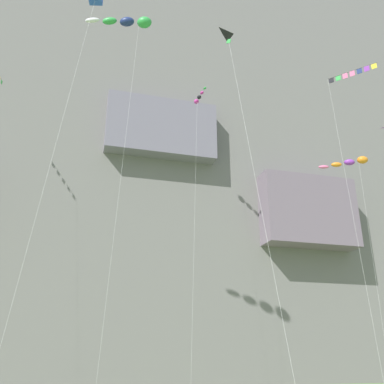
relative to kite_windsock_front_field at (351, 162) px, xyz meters
The scene contains 6 objects.
cliff_face 37.00m from the kite_windsock_front_field, 118.40° to the left, with size 180.00×34.89×68.63m.
kite_windsock_front_field is the anchor object (origin of this frame).
kite_windsock_low_left 24.84m from the kite_windsock_front_field, behind, with size 5.97×2.94×31.26m.
kite_banner_mid_left 7.66m from the kite_windsock_front_field, 116.22° to the right, with size 4.44×3.79×27.38m.
kite_windsock_low_right 17.89m from the kite_windsock_front_field, 151.93° to the left, with size 2.52×5.24×30.86m.
kite_delta_high_right 20.78m from the kite_windsock_front_field, 143.37° to the right, with size 1.79×3.68×22.06m.
Camera 1 is at (-8.86, -4.12, 2.77)m, focal length 40.55 mm.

